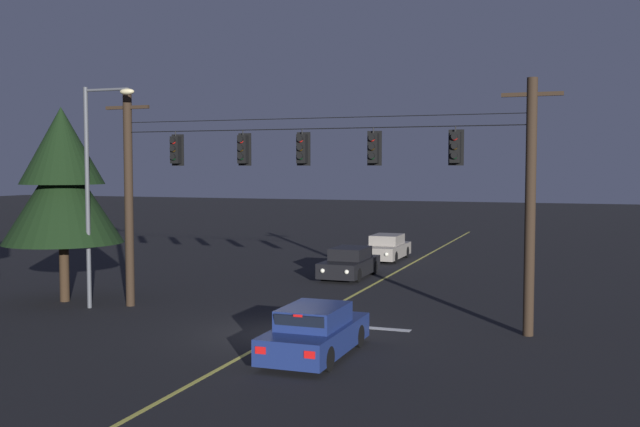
% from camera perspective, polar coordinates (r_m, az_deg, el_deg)
% --- Properties ---
extents(ground_plane, '(180.00, 180.00, 0.00)m').
position_cam_1_polar(ground_plane, '(23.05, -2.80, -9.24)').
color(ground_plane, black).
extents(lane_centre_stripe, '(0.14, 60.00, 0.01)m').
position_cam_1_polar(lane_centre_stripe, '(30.69, 3.20, -6.01)').
color(lane_centre_stripe, '#D1C64C').
rests_on(lane_centre_stripe, ground).
extents(stop_bar_paint, '(3.40, 0.36, 0.01)m').
position_cam_1_polar(stop_bar_paint, '(23.95, 3.01, -8.74)').
color(stop_bar_paint, silver).
rests_on(stop_bar_paint, ground).
extents(signal_span_assembly, '(16.00, 0.32, 7.79)m').
position_cam_1_polar(signal_span_assembly, '(24.60, -0.79, 1.09)').
color(signal_span_assembly, '#2D2116').
rests_on(signal_span_assembly, ground).
extents(traffic_light_leftmost, '(0.48, 0.41, 1.22)m').
position_cam_1_polar(traffic_light_leftmost, '(26.80, -11.11, 4.85)').
color(traffic_light_leftmost, black).
extents(traffic_light_left_inner, '(0.48, 0.41, 1.22)m').
position_cam_1_polar(traffic_light_left_inner, '(25.54, -5.99, 4.96)').
color(traffic_light_left_inner, black).
extents(traffic_light_centre, '(0.48, 0.41, 1.22)m').
position_cam_1_polar(traffic_light_centre, '(24.67, -1.41, 5.03)').
color(traffic_light_centre, black).
extents(traffic_light_right_inner, '(0.48, 0.41, 1.22)m').
position_cam_1_polar(traffic_light_right_inner, '(23.88, 4.13, 5.07)').
color(traffic_light_right_inner, black).
extents(traffic_light_rightmost, '(0.48, 0.41, 1.22)m').
position_cam_1_polar(traffic_light_rightmost, '(23.30, 10.41, 5.06)').
color(traffic_light_rightmost, black).
extents(car_waiting_near_lane, '(1.80, 4.33, 1.39)m').
position_cam_1_polar(car_waiting_near_lane, '(20.21, -0.39, -9.18)').
color(car_waiting_near_lane, navy).
rests_on(car_waiting_near_lane, ground).
extents(car_oncoming_lead, '(1.80, 4.42, 1.39)m').
position_cam_1_polar(car_oncoming_lead, '(34.44, 2.30, -3.87)').
color(car_oncoming_lead, black).
rests_on(car_oncoming_lead, ground).
extents(car_oncoming_trailing, '(1.80, 4.42, 1.39)m').
position_cam_1_polar(car_oncoming_trailing, '(41.08, 5.17, -2.68)').
color(car_oncoming_trailing, gray).
rests_on(car_oncoming_trailing, ground).
extents(street_lamp_corner, '(2.11, 0.30, 7.98)m').
position_cam_1_polar(street_lamp_corner, '(27.70, -17.04, 2.77)').
color(street_lamp_corner, '#4C4F54').
rests_on(street_lamp_corner, ground).
extents(tree_verge_far, '(4.48, 4.48, 7.40)m').
position_cam_1_polar(tree_verge_far, '(29.57, -19.29, 2.32)').
color(tree_verge_far, '#332316').
rests_on(tree_verge_far, ground).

